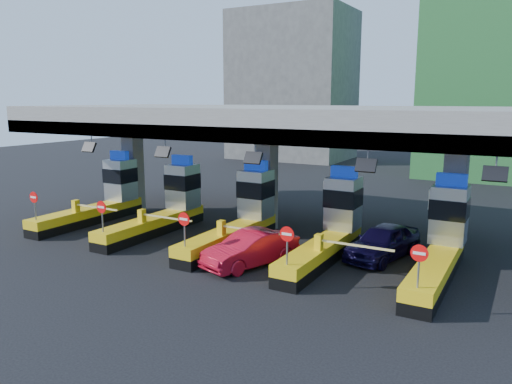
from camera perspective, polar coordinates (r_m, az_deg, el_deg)
The scene contains 10 objects.
ground at distance 26.29m, azimuth -1.94°, elevation -5.79°, with size 120.00×120.00×0.00m, color black.
toll_canopy at distance 27.74m, azimuth 1.09°, elevation 7.95°, with size 28.00×12.09×7.00m.
toll_lane_far_left at distance 32.36m, azimuth -17.01°, elevation -0.58°, with size 4.43×8.00×4.16m.
toll_lane_left at distance 29.00m, azimuth -10.15°, elevation -1.54°, with size 4.43×8.00×4.16m.
toll_lane_center at distance 26.16m, azimuth -1.64°, elevation -2.70°, with size 4.43×8.00×4.16m.
toll_lane_right at distance 24.05m, azimuth 8.66°, elevation -4.01°, with size 4.43×8.00×4.16m.
toll_lane_far_right at distance 22.85m, azimuth 20.51°, elevation -5.36°, with size 4.43×8.00×4.16m.
bg_building_concrete at distance 63.63m, azimuth 4.19°, elevation 12.01°, with size 14.00×10.00×18.00m, color #4C4C49.
van at distance 24.25m, azimuth 14.30°, elevation -5.54°, with size 1.92×4.76×1.62m, color black.
red_car at distance 22.56m, azimuth -0.61°, elevation -6.51°, with size 1.64×4.72×1.55m, color #AC0D21.
Camera 1 is at (13.12, -21.54, 7.42)m, focal length 35.00 mm.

